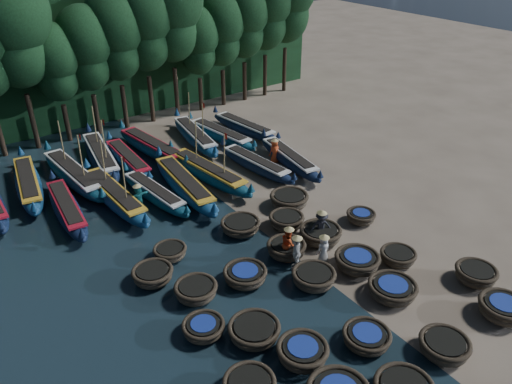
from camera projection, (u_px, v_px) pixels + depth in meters
ground at (280, 245)px, 25.97m from camera, size 120.00×120.00×0.00m
foliage_wall at (101, 56)px, 40.12m from camera, size 40.00×3.00×10.00m
coracle_3 at (444, 346)px, 19.35m from camera, size 2.22×2.22×0.75m
coracle_4 at (503, 308)px, 21.15m from camera, size 2.10×2.10×0.80m
coracle_6 at (302, 352)px, 19.06m from camera, size 2.05×2.05×0.78m
coracle_7 at (367, 337)px, 19.82m from camera, size 2.13×2.13×0.66m
coracle_8 at (392, 289)px, 22.29m from camera, size 2.68×2.68×0.73m
coracle_9 at (476, 274)px, 23.17m from camera, size 2.26×2.26×0.78m
coracle_10 at (204, 328)px, 20.29m from camera, size 1.88×1.88×0.64m
coracle_11 at (254, 331)px, 20.10m from camera, size 2.59×2.59×0.71m
coracle_12 at (314, 277)px, 22.97m from camera, size 2.11×2.11×0.77m
coracle_13 at (357, 261)px, 24.00m from camera, size 2.47×2.47×0.81m
coracle_14 at (398, 256)px, 24.48m from camera, size 1.79×1.79×0.66m
coracle_15 at (196, 291)px, 22.18m from camera, size 2.38×2.38×0.77m
coracle_16 at (245, 275)px, 23.16m from camera, size 2.35×2.35×0.72m
coracle_17 at (286, 249)px, 24.94m from camera, size 2.03×2.03×0.76m
coracle_18 at (321, 234)px, 26.01m from camera, size 2.25×2.25×0.81m
coracle_19 at (361, 216)px, 27.68m from camera, size 1.98×1.98×0.65m
coracle_20 at (153, 275)px, 23.19m from camera, size 2.06×2.06×0.73m
coracle_21 at (170, 252)px, 24.80m from camera, size 1.69×1.69×0.66m
coracle_22 at (241, 226)px, 26.82m from camera, size 2.40×2.40×0.71m
coracle_23 at (286, 220)px, 27.20m from camera, size 1.96×1.96×0.77m
coracle_24 at (289, 200)px, 29.08m from camera, size 2.29×2.29×0.84m
long_boat_2 at (67, 208)px, 28.17m from camera, size 2.02×7.80×1.38m
long_boat_3 at (114, 196)px, 29.30m from camera, size 1.85×8.66×3.68m
long_boat_4 at (154, 193)px, 29.77m from camera, size 1.98×7.24×1.28m
long_boat_5 at (184, 184)px, 30.51m from camera, size 2.35×8.87×1.57m
long_boat_6 at (208, 172)px, 31.92m from camera, size 2.53×8.64×3.70m
long_boat_7 at (256, 164)px, 33.15m from camera, size 2.02×7.44×1.31m
long_boat_8 at (289, 158)px, 33.86m from camera, size 2.45×7.73×1.37m
long_boat_10 at (28, 183)px, 30.63m from camera, size 2.69×8.41×1.49m
long_boat_11 at (73, 174)px, 31.60m from camera, size 2.27×8.99×3.83m
long_boat_12 at (101, 156)px, 33.97m from camera, size 2.87×8.78×3.77m
long_boat_13 at (128, 160)px, 33.70m from camera, size 1.61×7.73×1.36m
long_boat_14 at (152, 147)px, 35.34m from camera, size 2.61×8.63×1.53m
long_boat_15 at (195, 136)px, 37.15m from camera, size 2.68×8.26×3.55m
long_boat_16 at (221, 134)px, 37.47m from camera, size 2.39×7.80×1.39m
long_boat_17 at (245, 127)px, 38.75m from camera, size 2.25×7.65×1.36m
fisherman_0 at (324, 248)px, 24.35m from camera, size 0.76×0.52×1.69m
fisherman_1 at (321, 222)px, 26.30m from camera, size 0.64×0.55×1.69m
fisherman_2 at (289, 243)px, 24.49m from camera, size 1.02×1.10×2.01m
fisherman_3 at (321, 226)px, 25.80m from camera, size 1.33×1.09×2.00m
fisherman_4 at (296, 252)px, 23.83m from camera, size 1.05×1.07×2.01m
fisherman_5 at (138, 197)px, 28.67m from camera, size 1.52×0.66×1.79m
fisherman_6 at (275, 150)px, 34.06m from camera, size 0.84×0.56×1.89m
tree_4 at (11, 26)px, 32.38m from camera, size 5.34×5.34×12.58m
tree_5 at (55, 62)px, 34.88m from camera, size 3.68×3.68×8.68m
tree_6 at (85, 47)px, 35.72m from camera, size 4.09×4.09×9.65m
tree_7 at (115, 34)px, 36.56m from camera, size 4.51×4.51×10.63m
tree_8 at (143, 21)px, 37.40m from camera, size 4.92×4.92×11.60m
tree_9 at (170, 8)px, 38.23m from camera, size 5.34×5.34×12.58m
tree_10 at (198, 40)px, 40.73m from camera, size 3.68×3.68×8.68m
tree_11 at (221, 28)px, 41.57m from camera, size 4.09×4.09×9.65m
tree_12 at (244, 17)px, 42.41m from camera, size 4.51×4.51×10.63m
tree_13 at (266, 6)px, 43.25m from camera, size 4.92×4.92×11.60m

